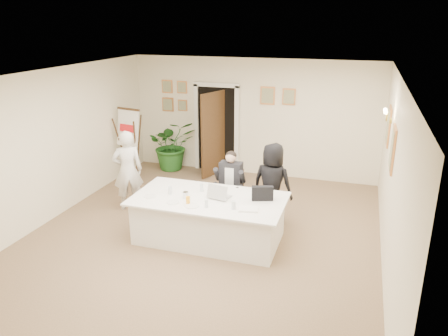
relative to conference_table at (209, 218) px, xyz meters
The scene contains 28 objects.
floor 0.43m from the conference_table, 149.16° to the left, with size 7.00×7.00×0.00m, color brown.
ceiling 2.41m from the conference_table, 149.16° to the left, with size 6.00×7.00×0.02m, color white.
wall_back 3.73m from the conference_table, 92.32° to the left, with size 6.00×0.10×2.80m, color white.
wall_front 3.56m from the conference_table, 92.44° to the right, with size 6.00×0.10×2.80m, color white.
wall_left 3.30m from the conference_table, behind, with size 0.10×7.00×2.80m, color white.
wall_right 3.03m from the conference_table, ahead, with size 0.10×7.00×2.80m, color white.
doorway 3.62m from the conference_table, 106.79° to the left, with size 1.14×0.86×2.20m.
pictures_back_wall 3.96m from the conference_table, 104.88° to the left, with size 3.40×0.06×0.80m, color #D18547, non-canonical shape.
pictures_right_wall 3.39m from the conference_table, 24.49° to the left, with size 0.06×2.20×0.80m, color #D18547, non-canonical shape.
wall_sconce 3.49m from the conference_table, 25.04° to the left, with size 0.20×0.30×0.24m, color #B29739, non-canonical shape.
conference_table is the anchor object (origin of this frame).
seated_man 1.03m from the conference_table, 85.18° to the left, with size 0.57×0.61×1.33m, color black, non-canonical shape.
flip_chart 3.58m from the conference_table, 139.94° to the left, with size 0.61×0.43×1.69m.
standing_man 2.15m from the conference_table, 158.86° to the left, with size 0.59×0.39×1.61m, color silver.
standing_woman 1.38m from the conference_table, 48.01° to the left, with size 0.75×0.49×1.54m, color black.
potted_palm 3.93m from the conference_table, 123.13° to the left, with size 1.15×0.99×1.27m, color #205A1E.
laptop 0.55m from the conference_table, 29.74° to the left, with size 0.37×0.38×0.28m, color #B7BABC, non-canonical shape.
laptop_bag 1.04m from the conference_table, 11.27° to the left, with size 0.35×0.10×0.25m, color black.
paper_stack 0.90m from the conference_table, 19.96° to the right, with size 0.31×0.22×0.03m, color white.
plate_left 1.07m from the conference_table, 165.62° to the right, with size 0.22×0.22×0.01m, color white.
plate_mid 0.73m from the conference_table, 142.94° to the right, with size 0.21×0.21×0.01m, color white.
plate_near 0.58m from the conference_table, 109.40° to the right, with size 0.24×0.24×0.01m, color white.
glass_a 0.83m from the conference_table, behind, with size 0.07×0.07×0.14m, color silver.
glass_b 0.60m from the conference_table, 75.80° to the right, with size 0.06×0.06×0.14m, color silver.
glass_c 0.77m from the conference_table, 30.81° to the right, with size 0.07×0.07×0.14m, color silver.
glass_d 0.56m from the conference_table, 131.15° to the left, with size 0.06×0.06×0.14m, color silver.
oj_glass 0.61m from the conference_table, 124.50° to the right, with size 0.07×0.07×0.13m, color #FFA215.
steel_jug 0.58m from the conference_table, 161.97° to the right, with size 0.10×0.10×0.11m, color silver.
Camera 1 is at (2.45, -6.50, 3.64)m, focal length 35.00 mm.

